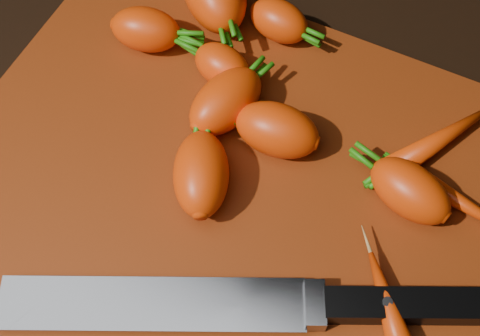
% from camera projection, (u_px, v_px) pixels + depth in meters
% --- Properties ---
extents(ground, '(2.00, 2.00, 0.01)m').
position_uv_depth(ground, '(235.00, 196.00, 0.59)').
color(ground, black).
extents(cutting_board, '(0.50, 0.40, 0.01)m').
position_uv_depth(cutting_board, '(235.00, 190.00, 0.58)').
color(cutting_board, maroon).
rests_on(cutting_board, ground).
extents(carrot_0, '(0.07, 0.06, 0.04)m').
position_uv_depth(carrot_0, '(146.00, 29.00, 0.63)').
color(carrot_0, '#ED3801').
rests_on(carrot_0, cutting_board).
extents(carrot_1, '(0.06, 0.05, 0.04)m').
position_uv_depth(carrot_1, '(222.00, 66.00, 0.61)').
color(carrot_1, '#ED3801').
rests_on(carrot_1, cutting_board).
extents(carrot_3, '(0.07, 0.09, 0.05)m').
position_uv_depth(carrot_3, '(226.00, 101.00, 0.59)').
color(carrot_3, '#ED3801').
rests_on(carrot_3, cutting_board).
extents(carrot_4, '(0.08, 0.05, 0.05)m').
position_uv_depth(carrot_4, '(277.00, 130.00, 0.57)').
color(carrot_4, '#ED3801').
rests_on(carrot_4, cutting_board).
extents(carrot_5, '(0.07, 0.05, 0.04)m').
position_uv_depth(carrot_5, '(279.00, 21.00, 0.64)').
color(carrot_5, '#ED3801').
rests_on(carrot_5, cutting_board).
extents(carrot_6, '(0.08, 0.06, 0.04)m').
position_uv_depth(carrot_6, '(410.00, 191.00, 0.55)').
color(carrot_6, '#ED3801').
rests_on(carrot_6, cutting_board).
extents(carrot_7, '(0.08, 0.12, 0.03)m').
position_uv_depth(carrot_7, '(442.00, 138.00, 0.58)').
color(carrot_7, '#ED3801').
rests_on(carrot_7, cutting_board).
extents(carrot_8, '(0.12, 0.04, 0.02)m').
position_uv_depth(carrot_8, '(464.00, 204.00, 0.56)').
color(carrot_8, '#ED3801').
rests_on(carrot_8, cutting_board).
extents(carrot_9, '(0.09, 0.10, 0.03)m').
position_uv_depth(carrot_9, '(391.00, 316.00, 0.51)').
color(carrot_9, '#ED3801').
rests_on(carrot_9, cutting_board).
extents(carrot_10, '(0.08, 0.09, 0.05)m').
position_uv_depth(carrot_10, '(201.00, 174.00, 0.55)').
color(carrot_10, '#ED3801').
rests_on(carrot_10, cutting_board).
extents(knife, '(0.36, 0.20, 0.02)m').
position_uv_depth(knife, '(182.00, 304.00, 0.51)').
color(knife, gray).
rests_on(knife, cutting_board).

